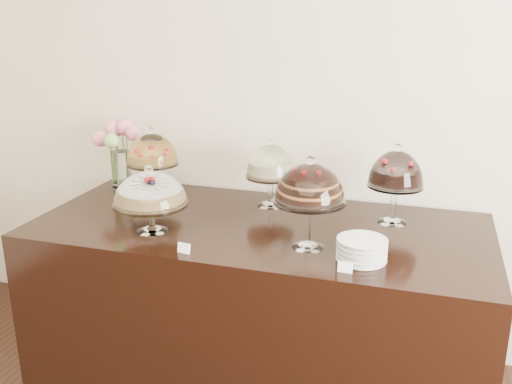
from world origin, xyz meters
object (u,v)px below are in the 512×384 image
(cake_stand_choco_layer, at_px, (310,186))
(cake_stand_dark_choco, at_px, (396,173))
(display_counter, at_px, (259,306))
(plate_stack, at_px, (362,250))
(flower_vase, at_px, (119,146))
(cake_stand_cheesecake, at_px, (271,164))
(cake_stand_fruit_tart, at_px, (152,152))
(cake_stand_sugar_sponge, at_px, (150,191))

(cake_stand_choco_layer, height_order, cake_stand_dark_choco, cake_stand_choco_layer)
(display_counter, relative_size, plate_stack, 10.80)
(cake_stand_dark_choco, distance_m, flower_vase, 1.58)
(cake_stand_cheesecake, bearing_deg, cake_stand_fruit_tart, -177.25)
(cake_stand_choco_layer, bearing_deg, plate_stack, -17.13)
(display_counter, xyz_separation_m, plate_stack, (0.53, -0.28, 0.50))
(cake_stand_sugar_sponge, relative_size, flower_vase, 0.87)
(display_counter, xyz_separation_m, cake_stand_fruit_tart, (-0.69, 0.26, 0.70))
(cake_stand_cheesecake, xyz_separation_m, cake_stand_fruit_tart, (-0.67, -0.03, 0.02))
(flower_vase, bearing_deg, cake_stand_cheesecake, -3.28)
(cake_stand_sugar_sponge, distance_m, cake_stand_fruit_tart, 0.54)
(cake_stand_fruit_tart, xyz_separation_m, flower_vase, (-0.26, 0.09, -0.01))
(cake_stand_sugar_sponge, height_order, cake_stand_dark_choco, cake_stand_dark_choco)
(cake_stand_sugar_sponge, distance_m, cake_stand_dark_choco, 1.17)
(cake_stand_sugar_sponge, relative_size, cake_stand_fruit_tart, 0.90)
(cake_stand_cheesecake, xyz_separation_m, plate_stack, (0.56, -0.56, -0.18))
(cake_stand_choco_layer, xyz_separation_m, cake_stand_cheesecake, (-0.31, 0.49, -0.05))
(cake_stand_dark_choco, distance_m, cake_stand_fruit_tart, 1.31)
(plate_stack, bearing_deg, cake_stand_choco_layer, 162.87)
(plate_stack, bearing_deg, flower_vase, 157.38)
(cake_stand_cheesecake, height_order, flower_vase, flower_vase)
(cake_stand_choco_layer, height_order, plate_stack, cake_stand_choco_layer)
(cake_stand_sugar_sponge, bearing_deg, cake_stand_dark_choco, 22.86)
(display_counter, bearing_deg, cake_stand_cheesecake, 94.92)
(cake_stand_sugar_sponge, bearing_deg, cake_stand_cheesecake, 50.11)
(cake_stand_fruit_tart, height_order, plate_stack, cake_stand_fruit_tart)
(cake_stand_fruit_tart, height_order, flower_vase, flower_vase)
(display_counter, xyz_separation_m, cake_stand_sugar_sponge, (-0.46, -0.23, 0.64))
(cake_stand_sugar_sponge, xyz_separation_m, flower_vase, (-0.49, 0.57, 0.05))
(cake_stand_choco_layer, distance_m, cake_stand_dark_choco, 0.54)
(cake_stand_sugar_sponge, xyz_separation_m, cake_stand_dark_choco, (1.08, 0.45, 0.06))
(cake_stand_dark_choco, bearing_deg, cake_stand_cheesecake, 174.25)
(display_counter, height_order, cake_stand_choco_layer, cake_stand_choco_layer)
(cake_stand_dark_choco, bearing_deg, cake_stand_choco_layer, -128.00)
(cake_stand_choco_layer, relative_size, cake_stand_dark_choco, 1.04)
(cake_stand_cheesecake, bearing_deg, plate_stack, -45.44)
(display_counter, relative_size, cake_stand_fruit_tart, 5.62)
(plate_stack, bearing_deg, display_counter, 152.44)
(flower_vase, distance_m, plate_stack, 1.62)
(cake_stand_fruit_tart, bearing_deg, cake_stand_choco_layer, -24.97)
(cake_stand_dark_choco, xyz_separation_m, flower_vase, (-1.57, 0.12, -0.01))
(cake_stand_choco_layer, xyz_separation_m, cake_stand_dark_choco, (0.33, 0.42, -0.03))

